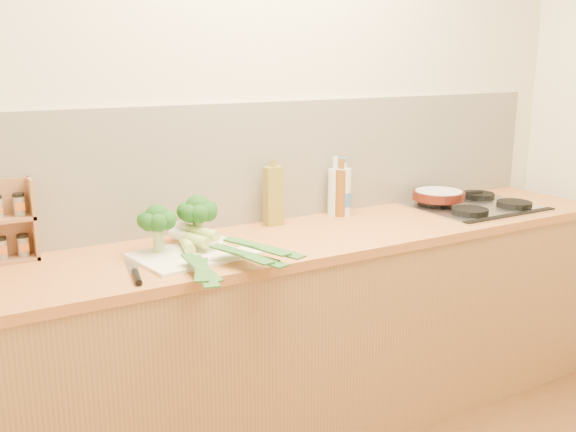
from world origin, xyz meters
The scene contains 15 objects.
room_shell centered at (0.00, 1.49, 1.17)m, with size 3.50×3.50×3.50m.
counter centered at (0.00, 1.20, 0.45)m, with size 3.20×0.62×0.90m.
gas_hob centered at (1.02, 1.20, 0.91)m, with size 0.58×0.50×0.04m.
chopping_board centered at (-0.49, 1.15, 0.91)m, with size 0.42×0.31×0.01m, color white.
broccoli_left centered at (-0.60, 1.23, 1.04)m, with size 0.15×0.15×0.18m.
broccoli_right centered at (-0.42, 1.27, 1.04)m, with size 0.16×0.16×0.20m.
leek_front centered at (-0.51, 1.14, 0.94)m, with size 0.21×0.71×0.04m.
leek_mid centered at (-0.44, 1.09, 0.95)m, with size 0.22×0.61×0.04m.
leek_back centered at (-0.41, 1.13, 0.97)m, with size 0.27×0.67×0.04m.
chefs_knife centered at (-0.75, 1.03, 0.91)m, with size 0.09×0.32×0.02m.
skillet centered at (0.88, 1.31, 0.96)m, with size 0.38×0.26×0.04m.
oil_tin centered at (-0.01, 1.41, 1.03)m, with size 0.08×0.05×0.29m.
glass_bottle centered at (0.34, 1.43, 1.02)m, with size 0.07×0.07×0.28m.
amber_bottle centered at (0.35, 1.40, 1.02)m, with size 0.06×0.06×0.27m.
water_bottle centered at (0.36, 1.40, 1.01)m, with size 0.08×0.08×0.25m.
Camera 1 is at (-1.34, -1.03, 1.63)m, focal length 40.00 mm.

